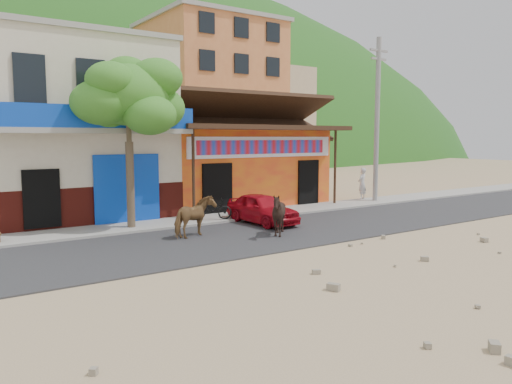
{
  "coord_description": "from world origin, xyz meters",
  "views": [
    {
      "loc": [
        -10.91,
        -11.0,
        3.27
      ],
      "look_at": [
        -1.18,
        3.0,
        1.4
      ],
      "focal_mm": 35.0,
      "sensor_mm": 36.0,
      "label": 1
    }
  ],
  "objects_px": {
    "tree": "(129,142)",
    "red_car": "(262,208)",
    "cow_tan": "(195,217)",
    "cow_dark": "(279,214)",
    "pedestrian": "(362,184)",
    "scooter": "(212,209)",
    "utility_pole": "(377,120)"
  },
  "relations": [
    {
      "from": "tree",
      "to": "red_car",
      "type": "xyz_separation_m",
      "value": [
        4.5,
        -1.66,
        -2.51
      ]
    },
    {
      "from": "cow_tan",
      "to": "red_car",
      "type": "bearing_deg",
      "value": -98.42
    },
    {
      "from": "cow_tan",
      "to": "cow_dark",
      "type": "bearing_deg",
      "value": -143.75
    },
    {
      "from": "tree",
      "to": "pedestrian",
      "type": "relative_size",
      "value": 3.73
    },
    {
      "from": "cow_dark",
      "to": "scooter",
      "type": "distance_m",
      "value": 3.68
    },
    {
      "from": "red_car",
      "to": "scooter",
      "type": "height_order",
      "value": "red_car"
    },
    {
      "from": "cow_tan",
      "to": "red_car",
      "type": "relative_size",
      "value": 0.46
    },
    {
      "from": "utility_pole",
      "to": "cow_tan",
      "type": "height_order",
      "value": "utility_pole"
    },
    {
      "from": "scooter",
      "to": "pedestrian",
      "type": "height_order",
      "value": "pedestrian"
    },
    {
      "from": "utility_pole",
      "to": "tree",
      "type": "bearing_deg",
      "value": -179.1
    },
    {
      "from": "cow_tan",
      "to": "pedestrian",
      "type": "height_order",
      "value": "pedestrian"
    },
    {
      "from": "cow_dark",
      "to": "scooter",
      "type": "height_order",
      "value": "cow_dark"
    },
    {
      "from": "cow_dark",
      "to": "pedestrian",
      "type": "bearing_deg",
      "value": 112.92
    },
    {
      "from": "tree",
      "to": "scooter",
      "type": "height_order",
      "value": "tree"
    },
    {
      "from": "tree",
      "to": "scooter",
      "type": "relative_size",
      "value": 3.87
    },
    {
      "from": "red_car",
      "to": "scooter",
      "type": "distance_m",
      "value": 1.97
    },
    {
      "from": "tree",
      "to": "utility_pole",
      "type": "xyz_separation_m",
      "value": [
        12.8,
        0.2,
        1.0
      ]
    },
    {
      "from": "scooter",
      "to": "tree",
      "type": "bearing_deg",
      "value": 108.76
    },
    {
      "from": "cow_dark",
      "to": "pedestrian",
      "type": "relative_size",
      "value": 0.88
    },
    {
      "from": "scooter",
      "to": "pedestrian",
      "type": "relative_size",
      "value": 0.96
    },
    {
      "from": "utility_pole",
      "to": "scooter",
      "type": "bearing_deg",
      "value": -177.2
    },
    {
      "from": "utility_pole",
      "to": "cow_dark",
      "type": "height_order",
      "value": "utility_pole"
    },
    {
      "from": "cow_tan",
      "to": "red_car",
      "type": "xyz_separation_m",
      "value": [
        3.31,
        0.84,
        -0.09
      ]
    },
    {
      "from": "utility_pole",
      "to": "scooter",
      "type": "xyz_separation_m",
      "value": [
        -9.7,
        -0.47,
        -3.59
      ]
    },
    {
      "from": "tree",
      "to": "pedestrian",
      "type": "xyz_separation_m",
      "value": [
        12.6,
        0.9,
        -2.2
      ]
    },
    {
      "from": "cow_dark",
      "to": "cow_tan",
      "type": "bearing_deg",
      "value": -126.12
    },
    {
      "from": "cow_dark",
      "to": "tree",
      "type": "bearing_deg",
      "value": -142.93
    },
    {
      "from": "cow_tan",
      "to": "scooter",
      "type": "bearing_deg",
      "value": -63.27
    },
    {
      "from": "cow_tan",
      "to": "scooter",
      "type": "relative_size",
      "value": 1.0
    },
    {
      "from": "scooter",
      "to": "cow_dark",
      "type": "bearing_deg",
      "value": -149.15
    },
    {
      "from": "scooter",
      "to": "red_car",
      "type": "bearing_deg",
      "value": -110.76
    },
    {
      "from": "red_car",
      "to": "utility_pole",
      "type": "bearing_deg",
      "value": 11.63
    }
  ]
}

